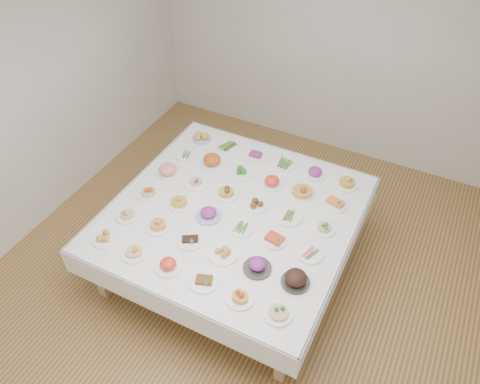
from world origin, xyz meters
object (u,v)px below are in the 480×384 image
at_px(display_table, 233,216).
at_px(dish_18, 168,169).
at_px(dish_35, 347,182).
at_px(dish_0, 104,237).

xyz_separation_m(display_table, dish_18, (-0.86, 0.18, 0.13)).
bearing_deg(dish_18, dish_35, 21.41).
bearing_deg(dish_35, dish_18, -158.59).
distance_m(dish_0, dish_35, 2.42).
bearing_deg(dish_0, display_table, 45.00).
relative_size(dish_18, dish_35, 1.11).
xyz_separation_m(dish_18, dish_35, (1.72, 0.67, -0.02)).
relative_size(dish_0, dish_18, 0.89).
height_order(display_table, dish_0, dish_0).
bearing_deg(dish_35, dish_0, -135.16).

